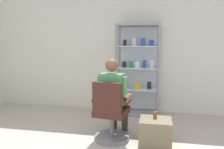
{
  "coord_description": "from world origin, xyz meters",
  "views": [
    {
      "loc": [
        0.76,
        -1.96,
        1.55
      ],
      "look_at": [
        0.05,
        1.66,
        1.0
      ],
      "focal_mm": 35.89,
      "sensor_mm": 36.0,
      "label": 1
    }
  ],
  "objects_px": {
    "office_chair": "(111,117)",
    "tea_glass": "(155,115)",
    "seated_shopkeeper": "(114,94)",
    "storage_crate": "(155,132)",
    "display_cabinet_main": "(138,69)"
  },
  "relations": [
    {
      "from": "office_chair",
      "to": "tea_glass",
      "type": "height_order",
      "value": "office_chair"
    },
    {
      "from": "seated_shopkeeper",
      "to": "storage_crate",
      "type": "relative_size",
      "value": 2.75
    },
    {
      "from": "storage_crate",
      "to": "tea_glass",
      "type": "height_order",
      "value": "tea_glass"
    },
    {
      "from": "office_chair",
      "to": "seated_shopkeeper",
      "type": "height_order",
      "value": "seated_shopkeeper"
    },
    {
      "from": "office_chair",
      "to": "seated_shopkeeper",
      "type": "bearing_deg",
      "value": 81.78
    },
    {
      "from": "office_chair",
      "to": "storage_crate",
      "type": "relative_size",
      "value": 2.05
    },
    {
      "from": "storage_crate",
      "to": "display_cabinet_main",
      "type": "bearing_deg",
      "value": 104.75
    },
    {
      "from": "office_chair",
      "to": "tea_glass",
      "type": "bearing_deg",
      "value": 4.05
    },
    {
      "from": "office_chair",
      "to": "display_cabinet_main",
      "type": "bearing_deg",
      "value": 78.42
    },
    {
      "from": "display_cabinet_main",
      "to": "storage_crate",
      "type": "relative_size",
      "value": 4.05
    },
    {
      "from": "display_cabinet_main",
      "to": "seated_shopkeeper",
      "type": "xyz_separation_m",
      "value": [
        -0.27,
        -1.29,
        -0.25
      ]
    },
    {
      "from": "office_chair",
      "to": "seated_shopkeeper",
      "type": "relative_size",
      "value": 0.74
    },
    {
      "from": "office_chair",
      "to": "seated_shopkeeper",
      "type": "distance_m",
      "value": 0.36
    },
    {
      "from": "display_cabinet_main",
      "to": "seated_shopkeeper",
      "type": "relative_size",
      "value": 1.47
    },
    {
      "from": "display_cabinet_main",
      "to": "storage_crate",
      "type": "xyz_separation_m",
      "value": [
        0.39,
        -1.47,
        -0.77
      ]
    }
  ]
}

